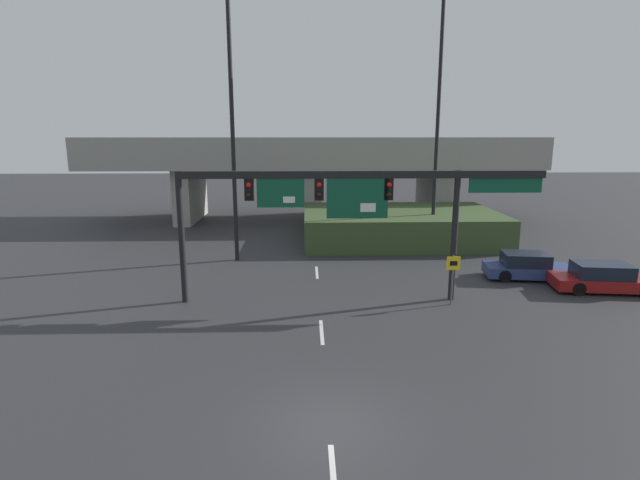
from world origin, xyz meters
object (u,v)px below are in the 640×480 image
object	(u,v)px
signal_gantry	(348,196)
parked_sedan_near_right	(527,267)
highway_light_pole_far	(438,113)
parked_sedan_mid_right	(604,278)
highway_light_pole_near	(231,98)
speed_limit_sign	(453,273)

from	to	relation	value
signal_gantry	parked_sedan_near_right	world-z (taller)	signal_gantry
highway_light_pole_far	parked_sedan_mid_right	size ratio (longest dim) A/B	3.32
highway_light_pole_far	parked_sedan_mid_right	world-z (taller)	highway_light_pole_far
highway_light_pole_near	highway_light_pole_far	world-z (taller)	highway_light_pole_near
speed_limit_sign	highway_light_pole_near	xyz separation A→B (m)	(-10.55, 8.19, 7.84)
signal_gantry	highway_light_pole_far	world-z (taller)	highway_light_pole_far
highway_light_pole_near	highway_light_pole_far	xyz separation A→B (m)	(12.65, 3.66, -0.67)
highway_light_pole_near	highway_light_pole_far	size ratio (longest dim) A/B	1.08
speed_limit_sign	parked_sedan_near_right	world-z (taller)	speed_limit_sign
highway_light_pole_near	parked_sedan_near_right	xyz separation A→B (m)	(15.63, -4.32, -8.69)
signal_gantry	highway_light_pole_near	distance (m)	10.58
highway_light_pole_far	speed_limit_sign	bearing A→B (deg)	-100.02
parked_sedan_mid_right	highway_light_pole_near	bearing A→B (deg)	168.00
highway_light_pole_far	highway_light_pole_near	bearing A→B (deg)	-163.85
speed_limit_sign	parked_sedan_near_right	size ratio (longest dim) A/B	0.50
speed_limit_sign	parked_sedan_near_right	xyz separation A→B (m)	(5.08, 3.87, -0.84)
highway_light_pole_far	parked_sedan_near_right	size ratio (longest dim) A/B	3.65
speed_limit_sign	highway_light_pole_near	distance (m)	15.49
speed_limit_sign	parked_sedan_mid_right	xyz separation A→B (m)	(7.84, 1.71, -0.84)
highway_light_pole_near	parked_sedan_mid_right	xyz separation A→B (m)	(18.40, -6.48, -8.68)
signal_gantry	highway_light_pole_far	size ratio (longest dim) A/B	0.97
parked_sedan_mid_right	parked_sedan_near_right	bearing A→B (deg)	149.44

